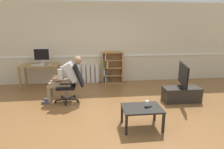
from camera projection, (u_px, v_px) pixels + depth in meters
ground_plane at (110, 114)px, 4.33m from camera, size 18.00×18.00×0.00m
back_wall at (102, 43)px, 6.55m from camera, size 12.00×0.13×2.70m
computer_desk at (40, 68)px, 6.02m from camera, size 1.18×0.63×0.76m
imac_monitor at (42, 55)px, 6.01m from camera, size 0.49×0.14×0.49m
keyboard at (38, 65)px, 5.86m from camera, size 0.37×0.12×0.02m
computer_mouse at (50, 64)px, 5.91m from camera, size 0.06×0.10×0.03m
bookshelf at (111, 68)px, 6.58m from camera, size 0.70×0.29×1.10m
radiator at (86, 74)px, 6.64m from camera, size 0.88×0.08×0.62m
office_chair at (72, 82)px, 4.94m from camera, size 0.78×0.61×0.98m
person_seated at (65, 78)px, 4.89m from camera, size 1.05×0.40×1.20m
tv_stand at (181, 94)px, 5.03m from camera, size 0.95×0.42×0.37m
tv_screen at (183, 75)px, 4.91m from camera, size 0.27×0.92×0.61m
coffee_table at (142, 110)px, 3.70m from camera, size 0.75×0.54×0.41m
drinking_glass at (147, 104)px, 3.71m from camera, size 0.07×0.07×0.12m
spare_remote at (148, 107)px, 3.69m from camera, size 0.15×0.06×0.02m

